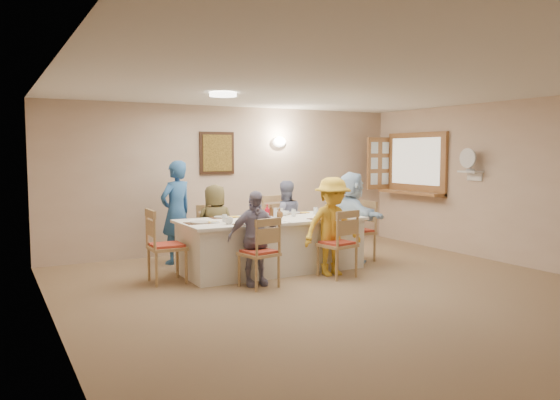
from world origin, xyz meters
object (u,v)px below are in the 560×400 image
dining_table (271,244)px  caregiver (176,212)px  chair_right_end (358,231)px  diner_back_right (285,220)px  condiment_ketchup (267,211)px  desk_fan (470,162)px  diner_right_end (351,217)px  chair_front_left (259,252)px  chair_front_right (337,243)px  serving_hatch (416,164)px  diner_front_left (255,238)px  chair_back_left (212,235)px  chair_left_end (167,245)px  diner_front_right (332,226)px  diner_back_left (215,225)px  chair_back_right (281,227)px

dining_table → caregiver: size_ratio=1.68×
chair_right_end → diner_back_right: size_ratio=0.75×
condiment_ketchup → dining_table: bearing=-6.5°
desk_fan → diner_right_end: desk_fan is taller
chair_front_left → chair_front_right: size_ratio=0.96×
serving_hatch → diner_front_left: bearing=-160.8°
condiment_ketchup → chair_back_left: bearing=124.0°
chair_right_end → desk_fan: bearing=72.3°
chair_back_left → chair_left_end: bearing=-133.1°
desk_fan → diner_right_end: size_ratio=0.21×
serving_hatch → diner_right_end: 2.24m
desk_fan → condiment_ketchup: bearing=169.1°
desk_fan → chair_front_right: size_ratio=0.32×
diner_right_end → diner_front_right: bearing=136.0°
dining_table → diner_back_right: 0.94m
diner_back_left → diner_front_left: size_ratio=1.01×
diner_back_right → condiment_ketchup: bearing=57.0°
dining_table → chair_back_left: bearing=126.9°
dining_table → diner_right_end: (1.42, 0.00, 0.33)m
diner_back_left → condiment_ketchup: diner_back_left is taller
diner_back_left → chair_back_right: bearing=-172.3°
chair_left_end → diner_back_left: 1.17m
diner_right_end → chair_back_left: bearing=74.8°
diner_back_right → condiment_ketchup: diner_back_right is taller
chair_front_right → caregiver: caregiver is taller
serving_hatch → condiment_ketchup: 3.59m
diner_back_left → caregiver: size_ratio=0.78×
diner_right_end → diner_back_right: bearing=56.7°
chair_back_left → diner_front_left: bearing=-83.2°
chair_back_left → chair_back_right: (1.20, 0.00, 0.05)m
dining_table → diner_right_end: bearing=0.0°
chair_left_end → condiment_ketchup: size_ratio=4.77×
chair_back_left → caregiver: 0.66m
dining_table → diner_back_right: size_ratio=2.11×
desk_fan → chair_right_end: desk_fan is taller
dining_table → chair_back_left: (-0.60, 0.80, 0.08)m
serving_hatch → caregiver: serving_hatch is taller
chair_front_left → diner_back_right: bearing=-140.2°
dining_table → diner_back_right: diner_back_right is taller
diner_back_left → diner_back_right: 1.20m
serving_hatch → caregiver: 4.52m
chair_left_end → chair_right_end: 3.10m
caregiver → condiment_ketchup: (0.99, -1.14, 0.07)m
desk_fan → diner_right_end: 2.14m
chair_right_end → condiment_ketchup: bearing=-87.7°
serving_hatch → chair_back_right: 2.97m
chair_front_right → diner_front_right: 0.25m
serving_hatch → chair_front_right: (-2.79, -1.51, -1.03)m
chair_back_right → caregiver: (-1.65, 0.35, 0.29)m
chair_front_right → diner_back_right: diner_back_right is taller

